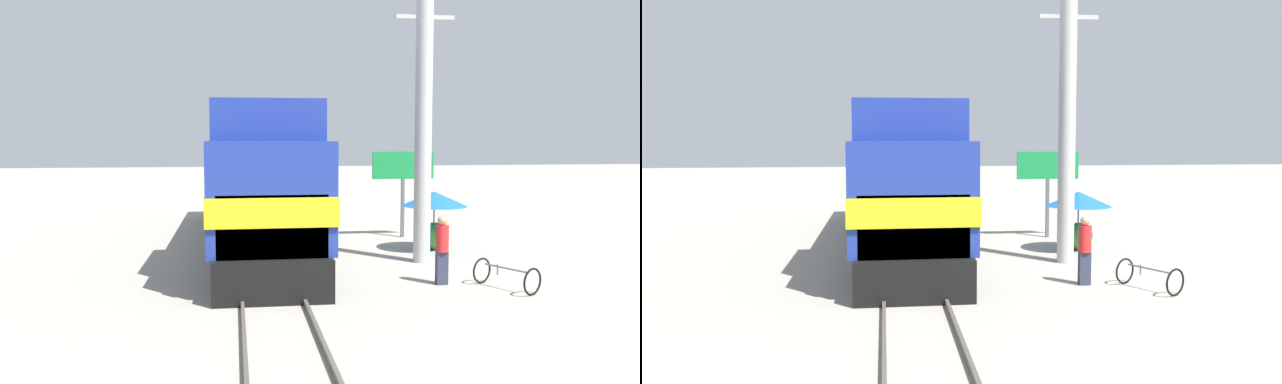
# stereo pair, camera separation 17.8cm
# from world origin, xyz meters

# --- Properties ---
(ground_plane) EXTENTS (120.00, 120.00, 0.00)m
(ground_plane) POSITION_xyz_m (0.00, 0.00, 0.00)
(ground_plane) COLOR gray
(rail_near) EXTENTS (0.08, 42.98, 0.15)m
(rail_near) POSITION_xyz_m (-0.72, 0.00, 0.07)
(rail_near) COLOR #4C4742
(rail_near) RESTS_ON ground_plane
(rail_far) EXTENTS (0.08, 42.98, 0.15)m
(rail_far) POSITION_xyz_m (0.72, 0.00, 0.07)
(rail_far) COLOR #4C4742
(rail_far) RESTS_ON ground_plane
(locomotive) EXTENTS (3.13, 16.94, 4.83)m
(locomotive) POSITION_xyz_m (0.00, 2.92, 2.04)
(locomotive) COLOR black
(locomotive) RESTS_ON ground_plane
(utility_pole) EXTENTS (1.80, 0.52, 8.45)m
(utility_pole) POSITION_xyz_m (4.85, -0.60, 4.26)
(utility_pole) COLOR #B2B2AD
(utility_pole) RESTS_ON ground_plane
(vendor_umbrella) EXTENTS (2.20, 2.20, 2.03)m
(vendor_umbrella) POSITION_xyz_m (5.83, 1.21, 1.78)
(vendor_umbrella) COLOR #4C4C4C
(vendor_umbrella) RESTS_ON ground_plane
(billboard_sign) EXTENTS (2.40, 0.12, 3.30)m
(billboard_sign) POSITION_xyz_m (5.54, 4.15, 2.55)
(billboard_sign) COLOR #595959
(billboard_sign) RESTS_ON ground_plane
(shrub_cluster) EXTENTS (0.94, 0.94, 0.94)m
(shrub_cluster) POSITION_xyz_m (5.93, 1.42, 0.47)
(shrub_cluster) COLOR #388C38
(shrub_cluster) RESTS_ON ground_plane
(person_bystander) EXTENTS (0.34, 0.34, 1.83)m
(person_bystander) POSITION_xyz_m (4.51, -3.49, 1.00)
(person_bystander) COLOR #2D3347
(person_bystander) RESTS_ON ground_plane
(bicycle) EXTENTS (1.36, 1.74, 0.69)m
(bicycle) POSITION_xyz_m (5.96, -4.21, 0.35)
(bicycle) COLOR black
(bicycle) RESTS_ON ground_plane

